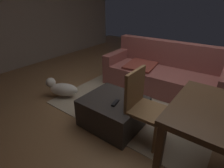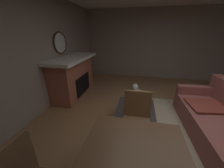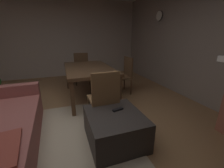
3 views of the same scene
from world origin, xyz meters
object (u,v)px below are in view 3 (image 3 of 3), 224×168
ottoman_coffee_table (115,127)px  dining_chair_east (82,66)px  wall_clock (159,16)px  dining_chair_west (104,96)px  dining_chair_south (124,73)px  tv_remote (118,109)px  dining_table (89,70)px

ottoman_coffee_table → dining_chair_east: 2.96m
ottoman_coffee_table → wall_clock: 3.58m
dining_chair_east → dining_chair_west: bearing=179.9°
ottoman_coffee_table → dining_chair_west: size_ratio=0.89×
ottoman_coffee_table → dining_chair_south: 1.93m
dining_chair_east → dining_chair_west: size_ratio=1.00×
ottoman_coffee_table → wall_clock: size_ratio=2.87×
tv_remote → dining_chair_east: bearing=-9.7°
wall_clock → ottoman_coffee_table: bearing=135.6°
dining_chair_east → wall_clock: (-0.73, -2.19, 1.46)m
dining_chair_east → dining_chair_south: bearing=-144.4°
dining_chair_east → tv_remote: bearing=-178.0°
ottoman_coffee_table → dining_table: (1.69, 0.03, 0.46)m
dining_table → wall_clock: wall_clock is taller
dining_chair_east → dining_chair_west: same height
ottoman_coffee_table → wall_clock: bearing=-44.4°
dining_table → wall_clock: (0.53, -2.20, 1.31)m
dining_chair_south → dining_chair_west: bearing=144.3°
dining_chair_east → dining_table: bearing=179.7°
dining_chair_south → dining_chair_west: size_ratio=1.00×
dining_table → tv_remote: bearing=-176.2°
dining_table → dining_chair_west: (-1.26, -0.00, -0.15)m
dining_chair_east → wall_clock: 2.73m
dining_table → dining_chair_west: dining_chair_west is taller
dining_chair_south → dining_chair_east: same height
dining_chair_east → ottoman_coffee_table: bearing=-179.6°
dining_chair_south → dining_chair_west: (-1.26, 0.91, 0.00)m
tv_remote → dining_chair_south: dining_chair_south is taller
dining_chair_west → ottoman_coffee_table: bearing=-176.5°
tv_remote → dining_chair_west: (0.34, 0.10, 0.09)m
dining_chair_west → dining_chair_east: bearing=-0.1°
dining_chair_east → dining_chair_west: 2.52m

